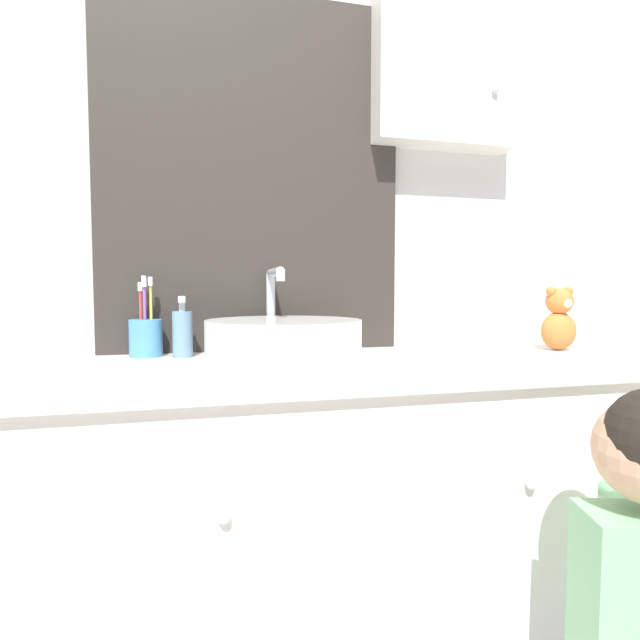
% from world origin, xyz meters
% --- Properties ---
extents(wall_back, '(3.20, 0.18, 2.50)m').
position_xyz_m(wall_back, '(0.01, 0.62, 1.28)').
color(wall_back, silver).
rests_on(wall_back, ground_plane).
extents(vanity_counter, '(1.42, 0.51, 0.86)m').
position_xyz_m(vanity_counter, '(0.00, 0.35, 0.43)').
color(vanity_counter, silver).
rests_on(vanity_counter, ground_plane).
extents(sink_basin, '(0.36, 0.41, 0.22)m').
position_xyz_m(sink_basin, '(-0.17, 0.34, 0.92)').
color(sink_basin, white).
rests_on(sink_basin, vanity_counter).
extents(toothbrush_holder, '(0.08, 0.08, 0.20)m').
position_xyz_m(toothbrush_holder, '(-0.49, 0.53, 0.92)').
color(toothbrush_holder, '#4C93C6').
rests_on(toothbrush_holder, vanity_counter).
extents(soap_dispenser, '(0.05, 0.05, 0.15)m').
position_xyz_m(soap_dispenser, '(-0.40, 0.49, 0.93)').
color(soap_dispenser, '#6B93B2').
rests_on(soap_dispenser, vanity_counter).
extents(teddy_bear, '(0.10, 0.08, 0.18)m').
position_xyz_m(teddy_bear, '(0.61, 0.39, 0.95)').
color(teddy_bear, orange).
rests_on(teddy_bear, vanity_counter).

